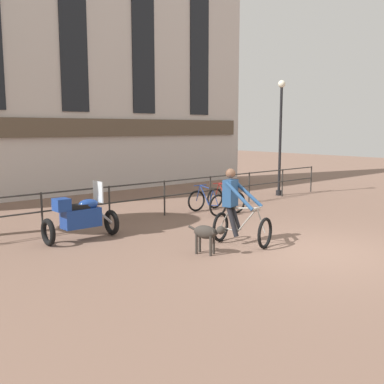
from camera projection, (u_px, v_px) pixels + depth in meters
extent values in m
plane|color=#7A5B4C|center=(314.00, 251.00, 9.53)|extent=(60.00, 60.00, 0.00)
cylinder|color=#2D2B28|center=(42.00, 214.00, 10.90)|extent=(0.05, 0.05, 1.05)
cylinder|color=#2D2B28|center=(109.00, 205.00, 12.12)|extent=(0.05, 0.05, 1.05)
cylinder|color=#2D2B28|center=(165.00, 198.00, 13.33)|extent=(0.05, 0.05, 1.05)
cylinder|color=#2D2B28|center=(210.00, 192.00, 14.55)|extent=(0.05, 0.05, 1.05)
cylinder|color=#2D2B28|center=(249.00, 187.00, 15.77)|extent=(0.05, 0.05, 1.05)
cylinder|color=#2D2B28|center=(282.00, 183.00, 16.99)|extent=(0.05, 0.05, 1.05)
cylinder|color=#2D2B28|center=(311.00, 179.00, 18.21)|extent=(0.05, 0.05, 1.05)
cylinder|color=#2D2B28|center=(164.00, 182.00, 13.26)|extent=(15.00, 0.04, 0.04)
cylinder|color=#2D2B28|center=(164.00, 196.00, 13.33)|extent=(15.00, 0.04, 0.04)
cube|color=beige|center=(69.00, 39.00, 16.90)|extent=(18.00, 0.60, 11.85)
cube|color=brown|center=(77.00, 128.00, 17.10)|extent=(17.10, 0.12, 0.70)
cube|color=black|center=(73.00, 21.00, 16.57)|extent=(1.10, 0.06, 6.64)
cube|color=black|center=(143.00, 32.00, 18.61)|extent=(1.10, 0.06, 6.64)
cube|color=black|center=(200.00, 42.00, 20.66)|extent=(1.10, 0.06, 6.64)
torus|color=black|center=(265.00, 233.00, 9.71)|extent=(0.67, 0.26, 0.68)
torus|color=black|center=(221.00, 227.00, 10.30)|extent=(0.67, 0.26, 0.68)
cylinder|color=#9E998E|center=(247.00, 220.00, 9.90)|extent=(0.17, 0.48, 0.60)
cylinder|color=#9E998E|center=(234.00, 220.00, 10.09)|extent=(0.10, 0.23, 0.52)
cylinder|color=#9E998E|center=(243.00, 208.00, 9.92)|extent=(0.22, 0.65, 0.10)
cylinder|color=#9E998E|center=(229.00, 229.00, 10.18)|extent=(0.15, 0.43, 0.08)
cylinder|color=#9E998E|center=(225.00, 218.00, 10.20)|extent=(0.10, 0.26, 0.47)
cylinder|color=#9E998E|center=(261.00, 221.00, 9.72)|extent=(0.09, 0.22, 0.54)
cylinder|color=#9E998E|center=(257.00, 208.00, 9.74)|extent=(0.47, 0.16, 0.03)
cube|color=black|center=(230.00, 207.00, 10.10)|extent=(0.18, 0.26, 0.05)
cube|color=navy|center=(230.00, 193.00, 10.05)|extent=(0.41, 0.31, 0.60)
sphere|color=brown|center=(231.00, 173.00, 9.99)|extent=(0.22, 0.22, 0.22)
cylinder|color=navy|center=(239.00, 196.00, 9.70)|extent=(0.21, 0.72, 0.60)
cylinder|color=navy|center=(248.00, 194.00, 10.05)|extent=(0.33, 0.69, 0.60)
cylinder|color=black|center=(232.00, 222.00, 10.03)|extent=(0.22, 0.32, 0.69)
cylinder|color=black|center=(235.00, 218.00, 10.14)|extent=(0.16, 0.32, 0.58)
ellipsoid|color=#332D28|center=(205.00, 232.00, 9.25)|extent=(0.41, 0.56, 0.28)
cylinder|color=#332D28|center=(214.00, 232.00, 9.16)|extent=(0.20, 0.20, 0.16)
sphere|color=#332D28|center=(221.00, 230.00, 9.08)|extent=(0.18, 0.18, 0.18)
cone|color=#332D28|center=(224.00, 231.00, 9.05)|extent=(0.13, 0.13, 0.10)
cylinder|color=#332D28|center=(192.00, 228.00, 9.38)|extent=(0.11, 0.18, 0.10)
cylinder|color=#332D28|center=(211.00, 246.00, 9.15)|extent=(0.06, 0.06, 0.41)
cylinder|color=#332D28|center=(214.00, 244.00, 9.28)|extent=(0.06, 0.06, 0.41)
cylinder|color=#332D28|center=(196.00, 244.00, 9.29)|extent=(0.06, 0.06, 0.41)
cylinder|color=#332D28|center=(200.00, 243.00, 9.43)|extent=(0.06, 0.06, 0.41)
torus|color=black|center=(111.00, 222.00, 10.93)|extent=(0.13, 0.62, 0.62)
torus|color=black|center=(48.00, 232.00, 9.91)|extent=(0.13, 0.62, 0.62)
cube|color=navy|center=(81.00, 218.00, 10.39)|extent=(0.88, 0.41, 0.44)
ellipsoid|color=navy|center=(88.00, 204.00, 10.47)|extent=(0.48, 0.32, 0.24)
cube|color=black|center=(76.00, 207.00, 10.28)|extent=(0.56, 0.31, 0.10)
cylinder|color=#B2B2B7|center=(104.00, 216.00, 10.78)|extent=(0.44, 0.06, 0.41)
cube|color=silver|center=(98.00, 192.00, 10.61)|extent=(0.03, 0.44, 0.50)
cube|color=navy|center=(62.00, 205.00, 10.04)|extent=(0.32, 0.36, 0.28)
torus|color=black|center=(196.00, 201.00, 14.02)|extent=(0.66, 0.11, 0.66)
torus|color=black|center=(218.00, 206.00, 13.19)|extent=(0.66, 0.11, 0.66)
cylinder|color=navy|center=(205.00, 195.00, 13.66)|extent=(0.07, 0.47, 0.58)
cylinder|color=navy|center=(211.00, 197.00, 13.42)|extent=(0.05, 0.22, 0.51)
cylinder|color=navy|center=(207.00, 187.00, 13.55)|extent=(0.08, 0.63, 0.10)
cylinder|color=navy|center=(213.00, 205.00, 13.36)|extent=(0.06, 0.42, 0.07)
cylinder|color=navy|center=(216.00, 198.00, 13.25)|extent=(0.04, 0.25, 0.46)
cylinder|color=navy|center=(198.00, 193.00, 13.91)|extent=(0.04, 0.21, 0.52)
cylinder|color=navy|center=(200.00, 185.00, 13.80)|extent=(0.48, 0.06, 0.03)
cube|color=black|center=(213.00, 189.00, 13.30)|extent=(0.14, 0.25, 0.05)
torus|color=black|center=(215.00, 198.00, 14.54)|extent=(0.66, 0.11, 0.66)
torus|color=black|center=(237.00, 203.00, 13.71)|extent=(0.66, 0.11, 0.66)
cylinder|color=maroon|center=(223.00, 193.00, 14.19)|extent=(0.06, 0.47, 0.58)
cylinder|color=maroon|center=(230.00, 195.00, 13.94)|extent=(0.05, 0.22, 0.51)
cylinder|color=maroon|center=(225.00, 185.00, 14.08)|extent=(0.08, 0.63, 0.10)
cylinder|color=maroon|center=(232.00, 202.00, 13.88)|extent=(0.05, 0.42, 0.07)
cylinder|color=maroon|center=(235.00, 195.00, 13.77)|extent=(0.04, 0.25, 0.46)
cylinder|color=maroon|center=(217.00, 191.00, 14.43)|extent=(0.04, 0.21, 0.52)
cylinder|color=maroon|center=(219.00, 183.00, 14.32)|extent=(0.48, 0.06, 0.03)
cube|color=black|center=(232.00, 187.00, 13.83)|extent=(0.14, 0.25, 0.05)
cylinder|color=black|center=(279.00, 193.00, 17.37)|extent=(0.22, 0.22, 0.20)
cylinder|color=black|center=(280.00, 142.00, 17.09)|extent=(0.10, 0.10, 4.10)
sphere|color=silver|center=(282.00, 84.00, 16.78)|extent=(0.28, 0.28, 0.28)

